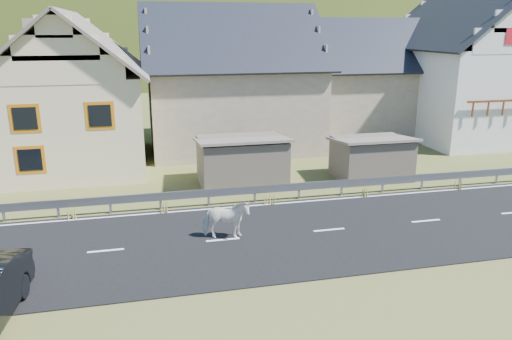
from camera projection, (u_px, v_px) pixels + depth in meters
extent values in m
plane|color=#425022|center=(329.00, 231.00, 18.54)|extent=(160.00, 160.00, 0.00)
cube|color=black|center=(329.00, 230.00, 18.54)|extent=(60.00, 7.00, 0.04)
cube|color=silver|center=(329.00, 230.00, 18.53)|extent=(60.00, 6.60, 0.01)
cube|color=#93969B|center=(299.00, 187.00, 21.83)|extent=(28.00, 0.08, 0.34)
cube|color=#93969B|center=(3.00, 213.00, 19.32)|extent=(0.10, 0.06, 0.70)
cube|color=#93969B|center=(58.00, 209.00, 19.75)|extent=(0.10, 0.06, 0.70)
cube|color=#93969B|center=(110.00, 205.00, 20.18)|extent=(0.10, 0.06, 0.70)
cube|color=#93969B|center=(160.00, 202.00, 20.62)|extent=(0.10, 0.06, 0.70)
cube|color=#93969B|center=(209.00, 198.00, 21.05)|extent=(0.10, 0.06, 0.70)
cube|color=#93969B|center=(255.00, 195.00, 21.48)|extent=(0.10, 0.06, 0.70)
cube|color=#93969B|center=(299.00, 191.00, 21.91)|extent=(0.10, 0.06, 0.70)
cube|color=#93969B|center=(341.00, 188.00, 22.35)|extent=(0.10, 0.06, 0.70)
cube|color=#93969B|center=(382.00, 185.00, 22.78)|extent=(0.10, 0.06, 0.70)
cube|color=#93969B|center=(422.00, 182.00, 23.21)|extent=(0.10, 0.06, 0.70)
cube|color=#93969B|center=(460.00, 179.00, 23.64)|extent=(0.10, 0.06, 0.70)
cube|color=#93969B|center=(497.00, 177.00, 24.08)|extent=(0.10, 0.06, 0.70)
cube|color=#675B4C|center=(242.00, 162.00, 23.90)|extent=(4.30, 3.30, 2.40)
cube|color=#675B4C|center=(371.00, 158.00, 24.86)|extent=(3.80, 2.90, 2.20)
cube|color=beige|center=(76.00, 120.00, 26.93)|extent=(7.00, 9.00, 5.00)
cube|color=#CD6F0F|center=(25.00, 118.00, 22.13)|extent=(1.30, 0.12, 1.30)
cube|color=#CD6F0F|center=(100.00, 116.00, 22.82)|extent=(1.30, 0.12, 1.30)
cube|color=#CD6F0F|center=(30.00, 160.00, 22.65)|extent=(1.30, 0.12, 1.30)
cube|color=tan|center=(33.00, 42.00, 26.79)|extent=(0.70, 0.70, 2.40)
cube|color=tan|center=(230.00, 106.00, 31.69)|extent=(10.00, 9.00, 5.00)
cube|color=tan|center=(363.00, 100.00, 35.78)|extent=(9.00, 8.00, 4.60)
cube|color=silver|center=(463.00, 93.00, 34.08)|extent=(8.00, 10.00, 6.00)
ellipsoid|color=#243715|center=(171.00, 100.00, 193.75)|extent=(440.00, 280.00, 260.00)
imported|color=silver|center=(226.00, 219.00, 17.62)|extent=(1.07, 1.80, 1.43)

